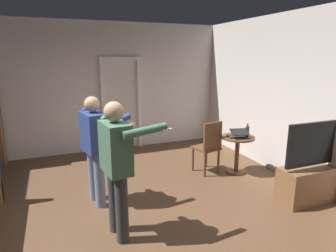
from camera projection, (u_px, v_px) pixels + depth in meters
ground_plane at (119, 223)px, 3.79m from camera, size 6.98×6.98×0.00m
wall_back at (85, 89)px, 6.37m from camera, size 6.56×0.12×2.89m
wall_right at (314, 101)px, 4.62m from camera, size 0.12×6.59×2.89m
doorway_frame at (121, 97)px, 6.64m from camera, size 0.93×0.08×2.13m
tv_flatscreen at (312, 177)px, 4.34m from camera, size 1.11×0.40×1.23m
side_table at (237, 148)px, 5.36m from camera, size 0.62×0.62×0.70m
laptop at (238, 135)px, 5.24m from camera, size 0.39×0.39×0.17m
bottle_on_table at (247, 131)px, 5.26m from camera, size 0.06×0.06×0.25m
wooden_chair at (209, 145)px, 5.31m from camera, size 0.50×0.50×0.99m
person_blue_shirt at (117, 161)px, 3.32m from camera, size 0.77×0.63×1.66m
person_striped_shirt at (95, 143)px, 4.13m from camera, size 0.73×0.66×1.60m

